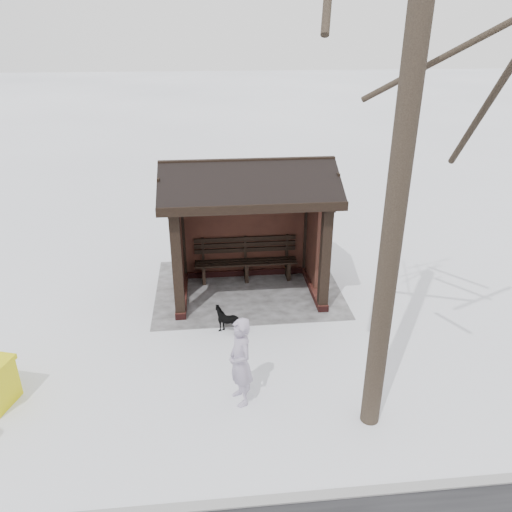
# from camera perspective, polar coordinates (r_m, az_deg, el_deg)

# --- Properties ---
(ground) EXTENTS (120.00, 120.00, 0.00)m
(ground) POSITION_cam_1_polar(r_m,az_deg,el_deg) (11.40, -0.85, -4.19)
(ground) COLOR white
(ground) RESTS_ON ground
(kerb) EXTENTS (120.00, 0.15, 0.06)m
(kerb) POSITION_cam_1_polar(r_m,az_deg,el_deg) (7.14, 3.56, -26.00)
(kerb) COLOR gray
(kerb) RESTS_ON ground
(trampled_patch) EXTENTS (4.20, 3.20, 0.02)m
(trampled_patch) POSITION_cam_1_polar(r_m,az_deg,el_deg) (11.57, -0.94, -3.67)
(trampled_patch) COLOR gray
(trampled_patch) RESTS_ON ground
(bus_shelter) EXTENTS (3.60, 2.40, 3.09)m
(bus_shelter) POSITION_cam_1_polar(r_m,az_deg,el_deg) (10.67, -1.00, 6.44)
(bus_shelter) COLOR #321312
(bus_shelter) RESTS_ON ground
(pedestrian) EXTENTS (0.52, 0.64, 1.52)m
(pedestrian) POSITION_cam_1_polar(r_m,az_deg,el_deg) (7.97, -1.81, -12.02)
(pedestrian) COLOR #9C91AA
(pedestrian) RESTS_ON ground
(dog) EXTENTS (0.69, 0.51, 0.53)m
(dog) POSITION_cam_1_polar(r_m,az_deg,el_deg) (9.94, -3.07, -7.25)
(dog) COLOR black
(dog) RESTS_ON ground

